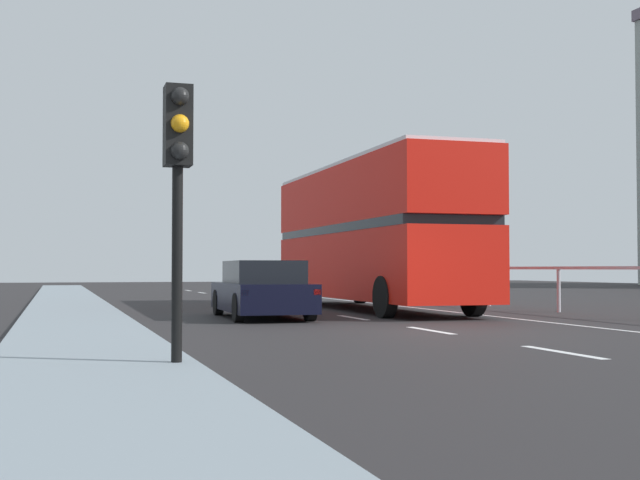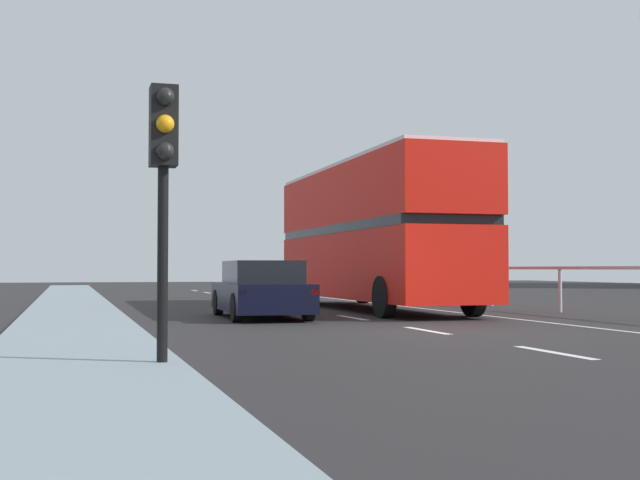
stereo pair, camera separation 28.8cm
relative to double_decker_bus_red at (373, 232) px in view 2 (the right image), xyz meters
The scene contains 7 objects.
ground_plane 8.60m from the double_decker_bus_red, 103.09° to the right, with size 75.01×120.00×0.10m, color #272526.
near_sidewalk_kerb 11.75m from the double_decker_bus_red, 135.64° to the right, with size 2.25×80.00×0.14m, color gray.
lane_paint_markings 2.38m from the double_decker_bus_red, 72.84° to the left, with size 3.61×46.00×0.01m.
bridge_side_railing 4.56m from the double_decker_bus_red, 12.15° to the left, with size 0.10×42.00×1.23m.
double_decker_bus_red is the anchor object (origin of this frame).
hatchback_car_near 5.37m from the double_decker_bus_red, 141.19° to the right, with size 1.93×4.38×1.35m.
traffic_signal_pole 15.23m from the double_decker_bus_red, 118.98° to the right, with size 0.30×0.42×3.07m.
Camera 2 is at (-6.51, -14.68, 1.17)m, focal length 47.39 mm.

